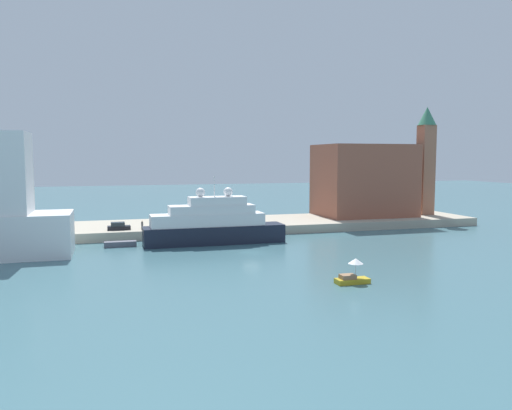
{
  "coord_description": "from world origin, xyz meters",
  "views": [
    {
      "loc": [
        -21.02,
        -74.09,
        14.63
      ],
      "look_at": [
        2.5,
        6.0,
        6.78
      ],
      "focal_mm": 35.52,
      "sensor_mm": 36.0,
      "label": 1
    }
  ],
  "objects_px": {
    "mooring_bollard": "(220,225)",
    "large_yacht": "(213,225)",
    "small_motorboat": "(352,275)",
    "person_figure": "(142,225)",
    "parked_car": "(119,227)",
    "harbor_building": "(364,180)",
    "bell_tower": "(426,156)",
    "work_barge": "(120,244)"
  },
  "relations": [
    {
      "from": "work_barge",
      "to": "harbor_building",
      "type": "bearing_deg",
      "value": 17.28
    },
    {
      "from": "parked_car",
      "to": "person_figure",
      "type": "xyz_separation_m",
      "value": [
        4.09,
        -0.87,
        0.17
      ]
    },
    {
      "from": "small_motorboat",
      "to": "person_figure",
      "type": "distance_m",
      "value": 45.49
    },
    {
      "from": "large_yacht",
      "to": "bell_tower",
      "type": "distance_m",
      "value": 55.91
    },
    {
      "from": "work_barge",
      "to": "small_motorboat",
      "type": "bearing_deg",
      "value": -52.31
    },
    {
      "from": "person_figure",
      "to": "mooring_bollard",
      "type": "relative_size",
      "value": 2.07
    },
    {
      "from": "small_motorboat",
      "to": "person_figure",
      "type": "height_order",
      "value": "person_figure"
    },
    {
      "from": "mooring_bollard",
      "to": "work_barge",
      "type": "bearing_deg",
      "value": -161.92
    },
    {
      "from": "person_figure",
      "to": "parked_car",
      "type": "bearing_deg",
      "value": 168.02
    },
    {
      "from": "large_yacht",
      "to": "parked_car",
      "type": "xyz_separation_m",
      "value": [
        -15.26,
        9.49,
        -0.99
      ]
    },
    {
      "from": "large_yacht",
      "to": "small_motorboat",
      "type": "xyz_separation_m",
      "value": [
        10.14,
        -31.55,
        -2.23
      ]
    },
    {
      "from": "harbor_building",
      "to": "parked_car",
      "type": "height_order",
      "value": "harbor_building"
    },
    {
      "from": "small_motorboat",
      "to": "mooring_bollard",
      "type": "height_order",
      "value": "small_motorboat"
    },
    {
      "from": "small_motorboat",
      "to": "work_barge",
      "type": "relative_size",
      "value": 0.77
    },
    {
      "from": "large_yacht",
      "to": "harbor_building",
      "type": "height_order",
      "value": "harbor_building"
    },
    {
      "from": "harbor_building",
      "to": "mooring_bollard",
      "type": "distance_m",
      "value": 37.58
    },
    {
      "from": "parked_car",
      "to": "person_figure",
      "type": "relative_size",
      "value": 2.47
    },
    {
      "from": "harbor_building",
      "to": "mooring_bollard",
      "type": "height_order",
      "value": "harbor_building"
    },
    {
      "from": "large_yacht",
      "to": "small_motorboat",
      "type": "distance_m",
      "value": 33.22
    },
    {
      "from": "person_figure",
      "to": "work_barge",
      "type": "bearing_deg",
      "value": -118.89
    },
    {
      "from": "parked_car",
      "to": "harbor_building",
      "type": "bearing_deg",
      "value": 8.91
    },
    {
      "from": "mooring_bollard",
      "to": "large_yacht",
      "type": "bearing_deg",
      "value": -111.53
    },
    {
      "from": "bell_tower",
      "to": "parked_car",
      "type": "height_order",
      "value": "bell_tower"
    },
    {
      "from": "large_yacht",
      "to": "small_motorboat",
      "type": "relative_size",
      "value": 6.01
    },
    {
      "from": "small_motorboat",
      "to": "parked_car",
      "type": "bearing_deg",
      "value": 121.75
    },
    {
      "from": "harbor_building",
      "to": "person_figure",
      "type": "height_order",
      "value": "harbor_building"
    },
    {
      "from": "work_barge",
      "to": "parked_car",
      "type": "distance_m",
      "value": 8.42
    },
    {
      "from": "harbor_building",
      "to": "parked_car",
      "type": "bearing_deg",
      "value": -171.09
    },
    {
      "from": "large_yacht",
      "to": "person_figure",
      "type": "height_order",
      "value": "large_yacht"
    },
    {
      "from": "harbor_building",
      "to": "mooring_bollard",
      "type": "relative_size",
      "value": 25.31
    },
    {
      "from": "small_motorboat",
      "to": "work_barge",
      "type": "height_order",
      "value": "small_motorboat"
    },
    {
      "from": "small_motorboat",
      "to": "work_barge",
      "type": "xyz_separation_m",
      "value": [
        -25.36,
        32.83,
        -0.6
      ]
    },
    {
      "from": "person_figure",
      "to": "mooring_bollard",
      "type": "distance_m",
      "value": 14.07
    },
    {
      "from": "harbor_building",
      "to": "bell_tower",
      "type": "height_order",
      "value": "bell_tower"
    },
    {
      "from": "work_barge",
      "to": "parked_car",
      "type": "xyz_separation_m",
      "value": [
        -0.04,
        8.21,
        1.83
      ]
    },
    {
      "from": "harbor_building",
      "to": "person_figure",
      "type": "xyz_separation_m",
      "value": [
        -49.23,
        -9.23,
        -7.14
      ]
    },
    {
      "from": "work_barge",
      "to": "parked_car",
      "type": "relative_size",
      "value": 1.28
    },
    {
      "from": "parked_car",
      "to": "large_yacht",
      "type": "bearing_deg",
      "value": -31.86
    },
    {
      "from": "large_yacht",
      "to": "bell_tower",
      "type": "height_order",
      "value": "bell_tower"
    },
    {
      "from": "harbor_building",
      "to": "bell_tower",
      "type": "distance_m",
      "value": 15.45
    },
    {
      "from": "work_barge",
      "to": "person_figure",
      "type": "height_order",
      "value": "person_figure"
    },
    {
      "from": "large_yacht",
      "to": "harbor_building",
      "type": "bearing_deg",
      "value": 25.12
    }
  ]
}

